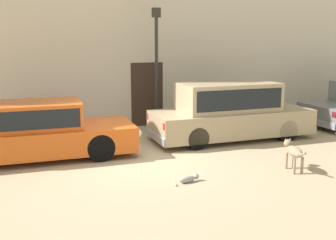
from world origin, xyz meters
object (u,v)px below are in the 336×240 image
parked_sedan_second (230,110)px  stray_cat (189,179)px  parked_sedan_nearest (38,131)px  stray_dog_spotted (294,152)px  street_lamp (156,54)px

parked_sedan_second → stray_cat: size_ratio=8.28×
parked_sedan_second → stray_cat: bearing=-130.0°
parked_sedan_second → parked_sedan_nearest: bearing=-178.4°
parked_sedan_second → stray_cat: (-2.60, -2.88, -0.78)m
stray_cat → parked_sedan_second: bearing=39.3°
stray_dog_spotted → stray_cat: (-2.47, 0.15, -0.36)m
stray_dog_spotted → stray_cat: stray_dog_spotted is taller
stray_dog_spotted → street_lamp: street_lamp is taller
parked_sedan_nearest → parked_sedan_second: (5.28, -0.04, 0.16)m
parked_sedan_nearest → stray_cat: (2.68, -2.92, -0.61)m
parked_sedan_nearest → street_lamp: bearing=28.4°
stray_dog_spotted → street_lamp: bearing=29.2°
parked_sedan_nearest → stray_dog_spotted: 6.01m
parked_sedan_nearest → street_lamp: street_lamp is taller
parked_sedan_nearest → stray_cat: size_ratio=8.22×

